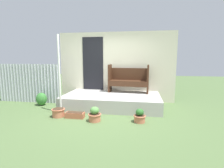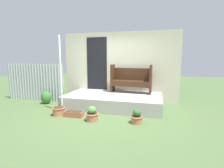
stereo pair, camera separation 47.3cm
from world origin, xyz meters
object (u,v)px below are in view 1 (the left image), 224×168
at_px(flower_pot_left, 58,112).
at_px(bench, 129,78).
at_px(flower_pot_right, 140,116).
at_px(shrub_by_fence, 41,99).
at_px(planter_box_rect, 75,115).
at_px(flower_pot_middle, 95,115).
at_px(support_post, 59,75).

bearing_deg(flower_pot_left, bench, 44.57).
xyz_separation_m(flower_pot_right, shrub_by_fence, (-3.41, 1.09, 0.07)).
bearing_deg(shrub_by_fence, planter_box_rect, -32.54).
height_order(bench, shrub_by_fence, bench).
xyz_separation_m(flower_pot_middle, planter_box_rect, (-0.61, 0.16, -0.09)).
height_order(flower_pot_left, flower_pot_middle, flower_pot_middle).
bearing_deg(bench, flower_pot_middle, -107.13).
bearing_deg(planter_box_rect, support_post, 148.70).
bearing_deg(planter_box_rect, flower_pot_right, -1.42).
xyz_separation_m(flower_pot_right, planter_box_rect, (-1.77, 0.04, -0.08)).
bearing_deg(flower_pot_left, flower_pot_right, -1.27).
height_order(bench, flower_pot_right, bench).
bearing_deg(bench, planter_box_rect, -123.26).
height_order(flower_pot_middle, shrub_by_fence, shrub_by_fence).
relative_size(flower_pot_left, shrub_by_fence, 0.85).
bearing_deg(flower_pot_middle, planter_box_rect, 165.00).
distance_m(flower_pot_left, planter_box_rect, 0.50).
distance_m(flower_pot_left, flower_pot_middle, 1.12).
distance_m(planter_box_rect, shrub_by_fence, 1.95).
relative_size(bench, flower_pot_middle, 3.72).
relative_size(support_post, flower_pot_right, 6.46).
xyz_separation_m(support_post, flower_pot_middle, (1.19, -0.52, -0.99)).
distance_m(support_post, shrub_by_fence, 1.57).
height_order(flower_pot_right, planter_box_rect, flower_pot_right).
distance_m(flower_pot_middle, flower_pot_right, 1.17).
bearing_deg(support_post, flower_pot_left, -75.34).
relative_size(bench, flower_pot_right, 4.04).
xyz_separation_m(flower_pot_left, shrub_by_fence, (-1.15, 1.04, 0.09)).
xyz_separation_m(flower_pot_middle, flower_pot_right, (1.16, 0.12, -0.01)).
distance_m(bench, flower_pot_left, 2.69).
height_order(support_post, flower_pot_middle, support_post).
bearing_deg(support_post, flower_pot_right, -9.66).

